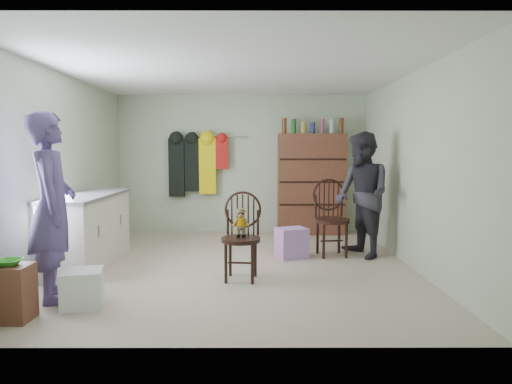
{
  "coord_description": "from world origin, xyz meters",
  "views": [
    {
      "loc": [
        0.24,
        -5.86,
        1.5
      ],
      "look_at": [
        0.25,
        0.2,
        0.95
      ],
      "focal_mm": 32.0,
      "sensor_mm": 36.0,
      "label": 1
    }
  ],
  "objects_px": {
    "chair_front": "(241,231)",
    "chair_far": "(331,214)",
    "counter": "(87,230)",
    "dresser": "(311,183)"
  },
  "relations": [
    {
      "from": "chair_front",
      "to": "dresser",
      "type": "bearing_deg",
      "value": 74.12
    },
    {
      "from": "chair_front",
      "to": "chair_far",
      "type": "height_order",
      "value": "chair_far"
    },
    {
      "from": "chair_far",
      "to": "dresser",
      "type": "relative_size",
      "value": 0.53
    },
    {
      "from": "chair_front",
      "to": "chair_far",
      "type": "bearing_deg",
      "value": 50.65
    },
    {
      "from": "counter",
      "to": "chair_front",
      "type": "height_order",
      "value": "chair_front"
    },
    {
      "from": "counter",
      "to": "dresser",
      "type": "relative_size",
      "value": 0.9
    },
    {
      "from": "chair_front",
      "to": "chair_far",
      "type": "xyz_separation_m",
      "value": [
        1.25,
        1.23,
        0.02
      ]
    },
    {
      "from": "dresser",
      "to": "chair_far",
      "type": "bearing_deg",
      "value": -87.41
    },
    {
      "from": "chair_far",
      "to": "chair_front",
      "type": "bearing_deg",
      "value": -142.41
    },
    {
      "from": "dresser",
      "to": "counter",
      "type": "bearing_deg",
      "value": -144.31
    }
  ]
}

